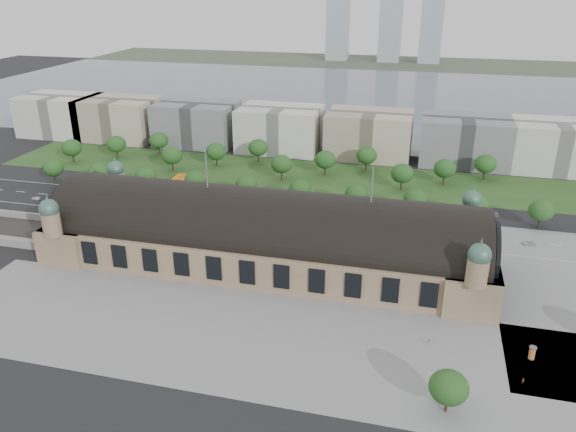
% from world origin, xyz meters
% --- Properties ---
extents(ground, '(900.00, 900.00, 0.00)m').
position_xyz_m(ground, '(0.00, 0.00, 0.00)').
color(ground, black).
rests_on(ground, ground).
extents(station, '(150.00, 48.40, 44.30)m').
position_xyz_m(station, '(0.00, 0.00, 10.28)').
color(station, '#A08363').
rests_on(station, ground).
extents(plaza_south, '(190.00, 48.00, 0.12)m').
position_xyz_m(plaza_south, '(10.00, -44.00, 0.00)').
color(plaza_south, gray).
rests_on(plaza_south, ground).
extents(road_slab, '(260.00, 26.00, 0.10)m').
position_xyz_m(road_slab, '(-20.00, 38.00, 0.00)').
color(road_slab, black).
rests_on(road_slab, ground).
extents(grass_belt, '(300.00, 45.00, 0.10)m').
position_xyz_m(grass_belt, '(-15.00, 93.00, 0.00)').
color(grass_belt, '#2D4D1E').
rests_on(grass_belt, ground).
extents(petrol_station, '(14.00, 13.00, 5.05)m').
position_xyz_m(petrol_station, '(-53.91, 65.28, 2.95)').
color(petrol_station, orange).
rests_on(petrol_station, ground).
extents(lake, '(700.00, 320.00, 0.08)m').
position_xyz_m(lake, '(0.00, 298.00, 0.00)').
color(lake, slate).
rests_on(lake, ground).
extents(far_shore, '(700.00, 120.00, 0.14)m').
position_xyz_m(far_shore, '(0.00, 498.00, 0.00)').
color(far_shore, '#44513D').
rests_on(far_shore, ground).
extents(far_tower_left, '(24.00, 24.00, 80.00)m').
position_xyz_m(far_tower_left, '(-60.00, 508.00, 40.00)').
color(far_tower_left, '#9EA8B2').
rests_on(far_tower_left, ground).
extents(far_tower_mid, '(24.00, 24.00, 85.00)m').
position_xyz_m(far_tower_mid, '(0.00, 508.00, 42.50)').
color(far_tower_mid, '#9EA8B2').
rests_on(far_tower_mid, ground).
extents(far_tower_right, '(24.00, 24.00, 75.00)m').
position_xyz_m(far_tower_right, '(45.00, 508.00, 37.50)').
color(far_tower_right, '#9EA8B2').
rests_on(far_tower_right, ground).
extents(office_0, '(45.00, 32.00, 24.00)m').
position_xyz_m(office_0, '(-170.00, 133.00, 12.00)').
color(office_0, silver).
rests_on(office_0, ground).
extents(office_1, '(45.00, 32.00, 24.00)m').
position_xyz_m(office_1, '(-130.00, 133.00, 12.00)').
color(office_1, '#C3B499').
rests_on(office_1, ground).
extents(office_2, '(45.00, 32.00, 24.00)m').
position_xyz_m(office_2, '(-80.00, 133.00, 12.00)').
color(office_2, gray).
rests_on(office_2, ground).
extents(office_3, '(45.00, 32.00, 24.00)m').
position_xyz_m(office_3, '(-30.00, 133.00, 12.00)').
color(office_3, silver).
rests_on(office_3, ground).
extents(office_4, '(45.00, 32.00, 24.00)m').
position_xyz_m(office_4, '(20.00, 133.00, 12.00)').
color(office_4, '#C3B499').
rests_on(office_4, ground).
extents(office_5, '(45.00, 32.00, 24.00)m').
position_xyz_m(office_5, '(70.00, 133.00, 12.00)').
color(office_5, gray).
rests_on(office_5, ground).
extents(office_6, '(45.00, 32.00, 24.00)m').
position_xyz_m(office_6, '(115.00, 133.00, 12.00)').
color(office_6, silver).
rests_on(office_6, ground).
extents(tree_row_0, '(9.60, 9.60, 11.52)m').
position_xyz_m(tree_row_0, '(-120.00, 53.00, 7.43)').
color(tree_row_0, '#2D2116').
rests_on(tree_row_0, ground).
extents(tree_row_1, '(9.60, 9.60, 11.52)m').
position_xyz_m(tree_row_1, '(-96.00, 53.00, 7.43)').
color(tree_row_1, '#2D2116').
rests_on(tree_row_1, ground).
extents(tree_row_2, '(9.60, 9.60, 11.52)m').
position_xyz_m(tree_row_2, '(-72.00, 53.00, 7.43)').
color(tree_row_2, '#2D2116').
rests_on(tree_row_2, ground).
extents(tree_row_3, '(9.60, 9.60, 11.52)m').
position_xyz_m(tree_row_3, '(-48.00, 53.00, 7.43)').
color(tree_row_3, '#2D2116').
rests_on(tree_row_3, ground).
extents(tree_row_4, '(9.60, 9.60, 11.52)m').
position_xyz_m(tree_row_4, '(-24.00, 53.00, 7.43)').
color(tree_row_4, '#2D2116').
rests_on(tree_row_4, ground).
extents(tree_row_5, '(9.60, 9.60, 11.52)m').
position_xyz_m(tree_row_5, '(0.00, 53.00, 7.43)').
color(tree_row_5, '#2D2116').
rests_on(tree_row_5, ground).
extents(tree_row_6, '(9.60, 9.60, 11.52)m').
position_xyz_m(tree_row_6, '(24.00, 53.00, 7.43)').
color(tree_row_6, '#2D2116').
rests_on(tree_row_6, ground).
extents(tree_row_7, '(9.60, 9.60, 11.52)m').
position_xyz_m(tree_row_7, '(48.00, 53.00, 7.43)').
color(tree_row_7, '#2D2116').
rests_on(tree_row_7, ground).
extents(tree_row_8, '(9.60, 9.60, 11.52)m').
position_xyz_m(tree_row_8, '(72.00, 53.00, 7.43)').
color(tree_row_8, '#2D2116').
rests_on(tree_row_8, ground).
extents(tree_row_9, '(9.60, 9.60, 11.52)m').
position_xyz_m(tree_row_9, '(96.00, 53.00, 7.43)').
color(tree_row_9, '#2D2116').
rests_on(tree_row_9, ground).
extents(tree_belt_0, '(10.40, 10.40, 12.48)m').
position_xyz_m(tree_belt_0, '(-130.00, 83.00, 8.05)').
color(tree_belt_0, '#2D2116').
rests_on(tree_belt_0, ground).
extents(tree_belt_1, '(10.40, 10.40, 12.48)m').
position_xyz_m(tree_belt_1, '(-111.00, 95.00, 8.05)').
color(tree_belt_1, '#2D2116').
rests_on(tree_belt_1, ground).
extents(tree_belt_2, '(10.40, 10.40, 12.48)m').
position_xyz_m(tree_belt_2, '(-92.00, 107.00, 8.05)').
color(tree_belt_2, '#2D2116').
rests_on(tree_belt_2, ground).
extents(tree_belt_3, '(10.40, 10.40, 12.48)m').
position_xyz_m(tree_belt_3, '(-73.00, 83.00, 8.05)').
color(tree_belt_3, '#2D2116').
rests_on(tree_belt_3, ground).
extents(tree_belt_4, '(10.40, 10.40, 12.48)m').
position_xyz_m(tree_belt_4, '(-54.00, 95.00, 8.05)').
color(tree_belt_4, '#2D2116').
rests_on(tree_belt_4, ground).
extents(tree_belt_5, '(10.40, 10.40, 12.48)m').
position_xyz_m(tree_belt_5, '(-35.00, 107.00, 8.05)').
color(tree_belt_5, '#2D2116').
rests_on(tree_belt_5, ground).
extents(tree_belt_6, '(10.40, 10.40, 12.48)m').
position_xyz_m(tree_belt_6, '(-16.00, 83.00, 8.05)').
color(tree_belt_6, '#2D2116').
rests_on(tree_belt_6, ground).
extents(tree_belt_7, '(10.40, 10.40, 12.48)m').
position_xyz_m(tree_belt_7, '(3.00, 95.00, 8.05)').
color(tree_belt_7, '#2D2116').
rests_on(tree_belt_7, ground).
extents(tree_belt_8, '(10.40, 10.40, 12.48)m').
position_xyz_m(tree_belt_8, '(22.00, 107.00, 8.05)').
color(tree_belt_8, '#2D2116').
rests_on(tree_belt_8, ground).
extents(tree_belt_9, '(10.40, 10.40, 12.48)m').
position_xyz_m(tree_belt_9, '(41.00, 83.00, 8.05)').
color(tree_belt_9, '#2D2116').
rests_on(tree_belt_9, ground).
extents(tree_belt_10, '(10.40, 10.40, 12.48)m').
position_xyz_m(tree_belt_10, '(60.00, 95.00, 8.05)').
color(tree_belt_10, '#2D2116').
rests_on(tree_belt_10, ground).
extents(tree_belt_11, '(10.40, 10.40, 12.48)m').
position_xyz_m(tree_belt_11, '(79.00, 107.00, 8.05)').
color(tree_belt_11, '#2D2116').
rests_on(tree_belt_11, ground).
extents(tree_plaza_s, '(9.00, 9.00, 10.64)m').
position_xyz_m(tree_plaza_s, '(60.00, -60.00, 6.80)').
color(tree_plaza_s, '#2D2116').
rests_on(tree_plaza_s, ground).
extents(traffic_car_0, '(4.19, 1.99, 1.38)m').
position_xyz_m(traffic_car_0, '(-114.78, 31.33, 0.69)').
color(traffic_car_0, white).
rests_on(traffic_car_0, ground).
extents(traffic_car_1, '(3.96, 1.65, 1.28)m').
position_xyz_m(traffic_car_1, '(-76.66, 48.33, 0.64)').
color(traffic_car_1, gray).
rests_on(traffic_car_1, ground).
extents(traffic_car_2, '(5.20, 2.59, 1.41)m').
position_xyz_m(traffic_car_2, '(-54.06, 34.68, 0.71)').
color(traffic_car_2, black).
rests_on(traffic_car_2, ground).
extents(traffic_car_3, '(5.35, 2.34, 1.53)m').
position_xyz_m(traffic_car_3, '(-18.19, 46.83, 0.77)').
color(traffic_car_3, maroon).
rests_on(traffic_car_3, ground).
extents(traffic_car_5, '(4.94, 2.24, 1.57)m').
position_xyz_m(traffic_car_5, '(25.92, 48.01, 0.79)').
color(traffic_car_5, slate).
rests_on(traffic_car_5, ground).
extents(traffic_car_6, '(4.85, 2.72, 1.28)m').
position_xyz_m(traffic_car_6, '(90.36, 36.19, 0.64)').
color(traffic_car_6, silver).
rests_on(traffic_car_6, ground).
extents(parked_car_0, '(4.52, 3.84, 1.46)m').
position_xyz_m(parked_car_0, '(-53.09, 23.62, 0.73)').
color(parked_car_0, black).
rests_on(parked_car_0, ground).
extents(parked_car_1, '(5.60, 4.98, 1.44)m').
position_xyz_m(parked_car_1, '(-69.23, 25.00, 0.72)').
color(parked_car_1, '#992B13').
rests_on(parked_car_1, ground).
extents(parked_car_2, '(5.49, 4.21, 1.48)m').
position_xyz_m(parked_car_2, '(-66.31, 21.00, 0.74)').
color(parked_car_2, '#172041').
rests_on(parked_car_2, ground).
extents(parked_car_3, '(4.45, 3.06, 1.41)m').
position_xyz_m(parked_car_3, '(-56.83, 23.06, 0.70)').
color(parked_car_3, '#595C61').
rests_on(parked_car_3, ground).
extents(parked_car_4, '(4.10, 2.77, 1.28)m').
position_xyz_m(parked_car_4, '(-43.65, 25.00, 0.64)').
color(parked_car_4, silver).
rests_on(parked_car_4, ground).
extents(parked_car_5, '(6.32, 4.79, 1.60)m').
position_xyz_m(parked_car_5, '(-25.66, 25.00, 0.80)').
color(parked_car_5, gray).
rests_on(parked_car_5, ground).
extents(parked_car_6, '(5.99, 4.56, 1.62)m').
position_xyz_m(parked_car_6, '(-43.64, 21.00, 0.81)').
color(parked_car_6, black).
rests_on(parked_car_6, ground).
extents(bus_west, '(10.76, 3.29, 2.95)m').
position_xyz_m(bus_west, '(-25.00, 32.00, 1.48)').
color(bus_west, '#CA4A20').
rests_on(bus_west, ground).
extents(bus_mid, '(11.43, 3.66, 3.13)m').
position_xyz_m(bus_mid, '(15.50, 29.93, 1.56)').
color(bus_mid, beige).
rests_on(bus_mid, ground).
extents(bus_east, '(13.30, 3.41, 3.69)m').
position_xyz_m(bus_east, '(37.72, 27.00, 1.84)').
color(bus_east, silver).
rests_on(bus_east, ground).
extents(advertising_column, '(1.92, 1.92, 3.64)m').
position_xyz_m(advertising_column, '(81.63, -34.92, 1.89)').
color(advertising_column, '#BF442F').
rests_on(advertising_column, ground).
extents(pedestrian_0, '(0.83, 0.49, 1.68)m').
position_xyz_m(pedestrian_0, '(55.85, -35.25, 0.84)').
color(pedestrian_0, gray).
rests_on(pedestrian_0, ground).
extents(pedestrian_1, '(0.80, 0.73, 1.83)m').
position_xyz_m(pedestrian_1, '(78.22, -45.81, 0.92)').
color(pedestrian_1, gray).
rests_on(pedestrian_1, ground).
extents(pedestrian_4, '(1.03, 1.02, 1.57)m').
position_xyz_m(pedestrian_4, '(61.36, -54.63, 0.79)').
color(pedestrian_4, gray).
rests_on(pedestrian_4, ground).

